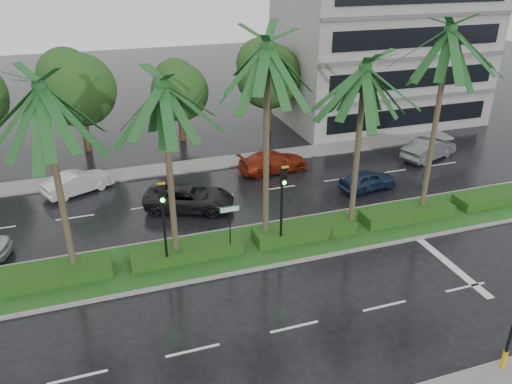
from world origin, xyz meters
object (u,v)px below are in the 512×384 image
object	(u,v)px
street_sign	(230,218)
car_red	(273,162)
car_darkgrey	(189,198)
car_blue	(368,180)
signal_median_left	(163,213)
car_grey	(429,149)
car_white	(78,182)

from	to	relation	value
street_sign	car_red	world-z (taller)	street_sign
car_darkgrey	car_red	distance (m)	7.25
car_blue	car_red	bearing A→B (deg)	38.71
street_sign	car_darkgrey	world-z (taller)	street_sign
car_darkgrey	signal_median_left	bearing A→B (deg)	-178.47
car_red	car_blue	xyz separation A→B (m)	(4.50, -4.44, -0.06)
signal_median_left	car_grey	bearing A→B (deg)	22.07
car_darkgrey	car_red	xyz separation A→B (m)	(6.33, 3.54, -0.02)
car_red	signal_median_left	bearing A→B (deg)	131.20
street_sign	car_red	distance (m)	10.73
car_white	car_grey	bearing A→B (deg)	-119.75
car_red	street_sign	bearing A→B (deg)	142.54
street_sign	car_white	bearing A→B (deg)	124.57
car_white	car_darkgrey	distance (m)	7.26
car_blue	car_grey	bearing A→B (deg)	-71.46
street_sign	car_darkgrey	distance (m)	5.80
car_red	car_blue	world-z (taller)	car_red
street_sign	car_grey	world-z (taller)	street_sign
car_grey	car_red	bearing A→B (deg)	63.84
car_darkgrey	car_blue	bearing A→B (deg)	-72.48
signal_median_left	street_sign	bearing A→B (deg)	3.47
street_sign	car_grey	xyz separation A→B (m)	(16.59, 7.76, -1.39)
street_sign	car_blue	bearing A→B (deg)	24.98
car_red	car_grey	xyz separation A→B (m)	(11.09, -1.34, 0.06)
signal_median_left	car_darkgrey	distance (m)	6.56
signal_median_left	car_grey	distance (m)	21.26
street_sign	signal_median_left	bearing A→B (deg)	-176.53
street_sign	car_grey	bearing A→B (deg)	25.07
car_blue	car_grey	distance (m)	7.29
signal_median_left	car_white	xyz separation A→B (m)	(-3.73, 9.96, -2.33)
street_sign	car_grey	distance (m)	18.37
car_grey	car_darkgrey	bearing A→B (deg)	77.92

